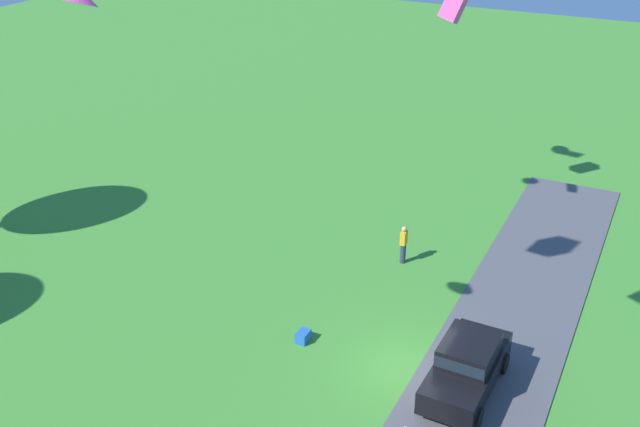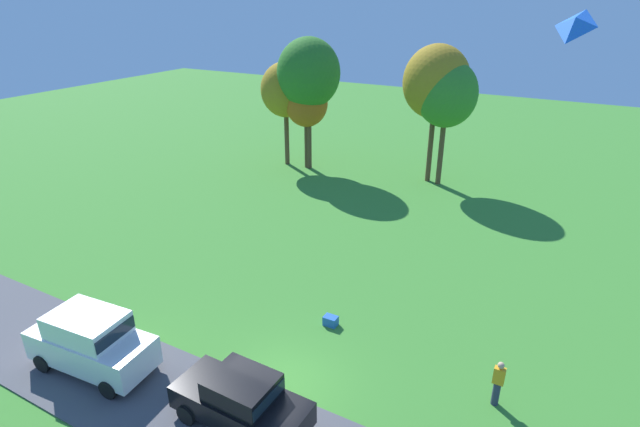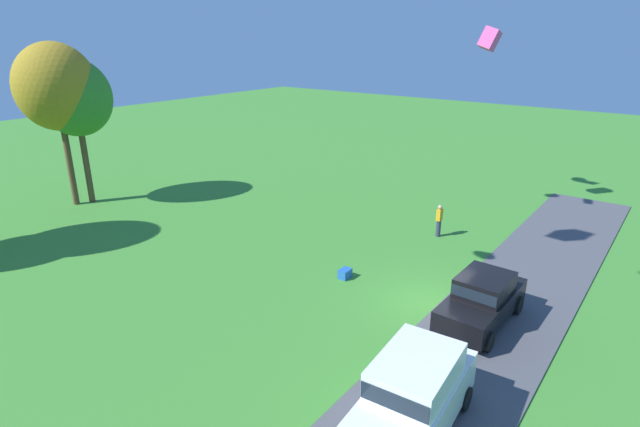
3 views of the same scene
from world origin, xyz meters
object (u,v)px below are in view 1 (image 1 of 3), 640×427
Objects in this scene: car_sedan_near_entrance at (467,364)px; person_on_lawn at (403,244)px; kite_box_trailing_tail at (453,8)px; cooler_box at (303,336)px.

person_on_lawn is (6.78, 4.72, -0.16)m from car_sedan_near_entrance.
car_sedan_near_entrance is 15.54m from kite_box_trailing_tail.
kite_box_trailing_tail reaches higher than car_sedan_near_entrance.
cooler_box is at bearing 89.92° from car_sedan_near_entrance.
kite_box_trailing_tail is (11.96, -0.98, 9.44)m from cooler_box.
car_sedan_near_entrance is 2.59× the size of person_on_lawn.
cooler_box is 0.53× the size of kite_box_trailing_tail.
car_sedan_near_entrance is at bearing -157.54° from kite_box_trailing_tail.
person_on_lawn is 1.62× the size of kite_box_trailing_tail.
car_sedan_near_entrance is at bearing -145.14° from person_on_lawn.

